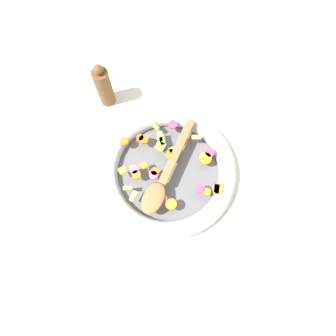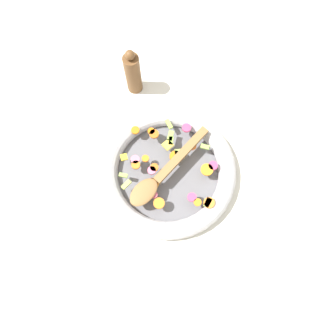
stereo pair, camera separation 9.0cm
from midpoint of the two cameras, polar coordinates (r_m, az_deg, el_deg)
ground_plane at (r=0.95m, az=-2.69°, el=-1.37°), size 4.00×4.00×0.00m
skillet at (r=0.92m, az=-2.75°, el=-0.97°), size 0.38×0.38×0.05m
chopped_vegetables at (r=0.90m, az=-2.94°, el=-0.19°), size 0.33×0.27×0.01m
wooden_spoon at (r=0.88m, az=-3.60°, el=-1.66°), size 0.07×0.30×0.01m
pepper_mill at (r=1.00m, az=-13.73°, el=13.31°), size 0.05×0.05×0.17m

